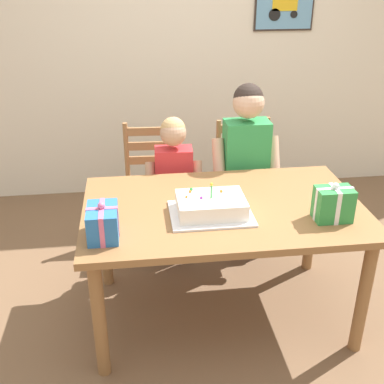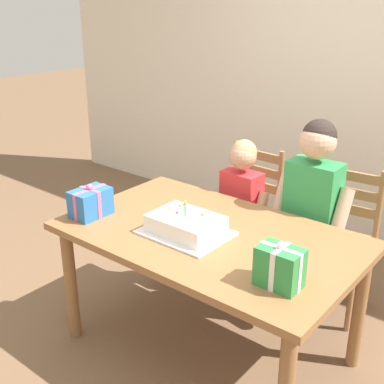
{
  "view_description": "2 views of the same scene",
  "coord_description": "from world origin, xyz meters",
  "px_view_note": "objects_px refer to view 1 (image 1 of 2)",
  "views": [
    {
      "loc": [
        -0.48,
        -2.36,
        2.0
      ],
      "look_at": [
        -0.18,
        0.01,
        0.84
      ],
      "focal_mm": 45.35,
      "sensor_mm": 36.0,
      "label": 1
    },
    {
      "loc": [
        1.41,
        -1.89,
        1.92
      ],
      "look_at": [
        -0.18,
        0.08,
        0.91
      ],
      "focal_mm": 46.57,
      "sensor_mm": 36.0,
      "label": 2
    }
  ],
  "objects_px": {
    "child_younger": "(174,178)",
    "chair_right": "(247,182)",
    "gift_box_beside_cake": "(103,222)",
    "chair_left": "(153,187)",
    "gift_box_red_large": "(333,204)",
    "birthday_cake": "(211,207)",
    "child_older": "(246,157)",
    "dining_table": "(223,220)"
  },
  "relations": [
    {
      "from": "chair_left",
      "to": "chair_right",
      "type": "relative_size",
      "value": 1.0
    },
    {
      "from": "child_older",
      "to": "chair_left",
      "type": "bearing_deg",
      "value": 157.8
    },
    {
      "from": "child_younger",
      "to": "gift_box_red_large",
      "type": "bearing_deg",
      "value": -48.42
    },
    {
      "from": "dining_table",
      "to": "birthday_cake",
      "type": "height_order",
      "value": "birthday_cake"
    },
    {
      "from": "chair_left",
      "to": "child_older",
      "type": "distance_m",
      "value": 0.74
    },
    {
      "from": "gift_box_red_large",
      "to": "child_older",
      "type": "distance_m",
      "value": 0.9
    },
    {
      "from": "gift_box_red_large",
      "to": "gift_box_beside_cake",
      "type": "bearing_deg",
      "value": -178.79
    },
    {
      "from": "chair_right",
      "to": "child_older",
      "type": "bearing_deg",
      "value": -107.65
    },
    {
      "from": "birthday_cake",
      "to": "gift_box_red_large",
      "type": "bearing_deg",
      "value": -11.81
    },
    {
      "from": "dining_table",
      "to": "child_younger",
      "type": "xyz_separation_m",
      "value": [
        -0.22,
        0.63,
        -0.01
      ]
    },
    {
      "from": "child_younger",
      "to": "chair_right",
      "type": "bearing_deg",
      "value": 23.94
    },
    {
      "from": "birthday_cake",
      "to": "gift_box_beside_cake",
      "type": "bearing_deg",
      "value": -164.54
    },
    {
      "from": "child_younger",
      "to": "gift_box_beside_cake",
      "type": "bearing_deg",
      "value": -116.05
    },
    {
      "from": "dining_table",
      "to": "child_older",
      "type": "height_order",
      "value": "child_older"
    },
    {
      "from": "gift_box_red_large",
      "to": "gift_box_beside_cake",
      "type": "xyz_separation_m",
      "value": [
        -1.19,
        -0.03,
        -0.01
      ]
    },
    {
      "from": "gift_box_red_large",
      "to": "child_younger",
      "type": "bearing_deg",
      "value": 131.58
    },
    {
      "from": "gift_box_beside_cake",
      "to": "chair_left",
      "type": "bearing_deg",
      "value": 75.31
    },
    {
      "from": "birthday_cake",
      "to": "child_older",
      "type": "height_order",
      "value": "child_older"
    },
    {
      "from": "gift_box_beside_cake",
      "to": "chair_right",
      "type": "distance_m",
      "value": 1.56
    },
    {
      "from": "birthday_cake",
      "to": "gift_box_red_large",
      "type": "height_order",
      "value": "gift_box_red_large"
    },
    {
      "from": "gift_box_beside_cake",
      "to": "chair_left",
      "type": "distance_m",
      "value": 1.23
    },
    {
      "from": "gift_box_red_large",
      "to": "chair_left",
      "type": "height_order",
      "value": "gift_box_red_large"
    },
    {
      "from": "chair_right",
      "to": "gift_box_red_large",
      "type": "bearing_deg",
      "value": -80.48
    },
    {
      "from": "birthday_cake",
      "to": "gift_box_beside_cake",
      "type": "xyz_separation_m",
      "value": [
        -0.56,
        -0.16,
        0.03
      ]
    },
    {
      "from": "gift_box_beside_cake",
      "to": "chair_left",
      "type": "xyz_separation_m",
      "value": [
        0.3,
        1.13,
        -0.36
      ]
    },
    {
      "from": "birthday_cake",
      "to": "chair_right",
      "type": "bearing_deg",
      "value": 65.82
    },
    {
      "from": "birthday_cake",
      "to": "dining_table",
      "type": "bearing_deg",
      "value": 46.68
    },
    {
      "from": "gift_box_red_large",
      "to": "child_older",
      "type": "height_order",
      "value": "child_older"
    },
    {
      "from": "dining_table",
      "to": "birthday_cake",
      "type": "bearing_deg",
      "value": -133.32
    },
    {
      "from": "birthday_cake",
      "to": "chair_right",
      "type": "distance_m",
      "value": 1.12
    },
    {
      "from": "chair_left",
      "to": "chair_right",
      "type": "distance_m",
      "value": 0.71
    },
    {
      "from": "child_older",
      "to": "gift_box_beside_cake",
      "type": "bearing_deg",
      "value": -136.34
    },
    {
      "from": "chair_right",
      "to": "child_older",
      "type": "height_order",
      "value": "child_older"
    },
    {
      "from": "dining_table",
      "to": "chair_right",
      "type": "distance_m",
      "value": 0.97
    },
    {
      "from": "chair_left",
      "to": "child_younger",
      "type": "height_order",
      "value": "child_younger"
    },
    {
      "from": "gift_box_beside_cake",
      "to": "chair_right",
      "type": "xyz_separation_m",
      "value": [
        1.0,
        1.13,
        -0.36
      ]
    },
    {
      "from": "birthday_cake",
      "to": "child_older",
      "type": "distance_m",
      "value": 0.81
    },
    {
      "from": "birthday_cake",
      "to": "gift_box_beside_cake",
      "type": "distance_m",
      "value": 0.59
    },
    {
      "from": "dining_table",
      "to": "birthday_cake",
      "type": "relative_size",
      "value": 3.55
    },
    {
      "from": "dining_table",
      "to": "gift_box_beside_cake",
      "type": "xyz_separation_m",
      "value": [
        -0.65,
        -0.25,
        0.17
      ]
    },
    {
      "from": "gift_box_red_large",
      "to": "birthday_cake",
      "type": "bearing_deg",
      "value": 168.19
    },
    {
      "from": "chair_left",
      "to": "chair_right",
      "type": "bearing_deg",
      "value": -0.0
    }
  ]
}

